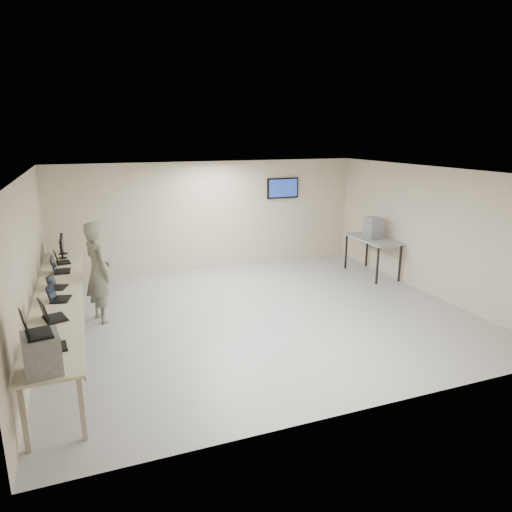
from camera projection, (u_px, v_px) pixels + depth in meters
name	position (u px, v px, depth m)	size (l,w,h in m)	color
room	(260.00, 245.00, 8.75)	(8.01, 7.01, 2.81)	#AAAAAA
workbench	(60.00, 297.00, 7.62)	(0.76, 6.00, 0.90)	beige
equipment_box	(42.00, 353.00, 5.04)	(0.38, 0.43, 0.45)	gray
laptop_on_box	(33.00, 329.00, 4.94)	(0.35, 0.40, 0.28)	black
laptop_0	(52.00, 344.00, 5.62)	(0.30, 0.35, 0.25)	black
laptop_1	(50.00, 315.00, 6.50)	(0.41, 0.45, 0.30)	black
laptop_2	(57.00, 296.00, 7.25)	(0.36, 0.41, 0.28)	black
laptop_3	(56.00, 285.00, 7.82)	(0.34, 0.37, 0.25)	black
laptop_4	(58.00, 268.00, 8.72)	(0.33, 0.40, 0.31)	black
laptop_5	(60.00, 260.00, 9.33)	(0.34, 0.39, 0.28)	black
monitor_near	(61.00, 247.00, 9.65)	(0.19, 0.43, 0.42)	black
monitor_far	(62.00, 242.00, 10.01)	(0.19, 0.44, 0.43)	black
soldier	(98.00, 272.00, 8.54)	(0.70, 0.46, 1.93)	slate
side_table	(373.00, 241.00, 11.37)	(0.74, 1.59, 0.95)	gray
storage_bins	(373.00, 228.00, 11.28)	(0.33, 0.37, 0.53)	gray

